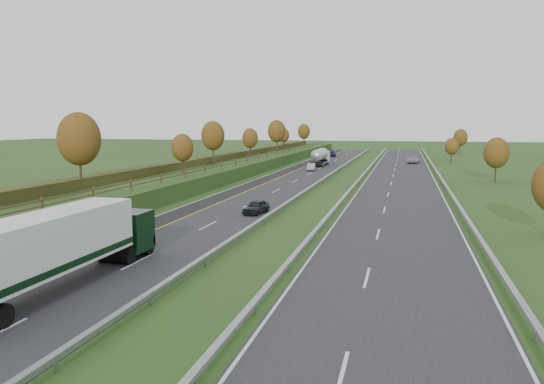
{
  "coord_description": "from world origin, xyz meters",
  "views": [
    {
      "loc": [
        17.11,
        -17.96,
        8.49
      ],
      "look_at": [
        5.16,
        29.47,
        2.2
      ],
      "focal_mm": 35.0,
      "sensor_mm": 36.0,
      "label": 1
    }
  ],
  "objects_px": {
    "car_dark_near": "(256,207)",
    "car_silver_mid": "(311,167)",
    "box_lorry": "(56,247)",
    "car_oncoming": "(413,160)",
    "road_tanker": "(320,156)",
    "car_small_far": "(331,154)"
  },
  "relations": [
    {
      "from": "road_tanker",
      "to": "car_oncoming",
      "type": "xyz_separation_m",
      "value": [
        18.65,
        11.07,
        -1.11
      ]
    },
    {
      "from": "road_tanker",
      "to": "car_silver_mid",
      "type": "height_order",
      "value": "road_tanker"
    },
    {
      "from": "car_small_far",
      "to": "car_oncoming",
      "type": "distance_m",
      "value": 27.68
    },
    {
      "from": "box_lorry",
      "to": "road_tanker",
      "type": "height_order",
      "value": "box_lorry"
    },
    {
      "from": "box_lorry",
      "to": "car_silver_mid",
      "type": "distance_m",
      "value": 72.65
    },
    {
      "from": "car_dark_near",
      "to": "car_oncoming",
      "type": "bearing_deg",
      "value": 85.43
    },
    {
      "from": "car_small_far",
      "to": "box_lorry",
      "type": "bearing_deg",
      "value": -94.16
    },
    {
      "from": "car_dark_near",
      "to": "car_silver_mid",
      "type": "distance_m",
      "value": 47.64
    },
    {
      "from": "box_lorry",
      "to": "car_oncoming",
      "type": "distance_m",
      "value": 98.13
    },
    {
      "from": "box_lorry",
      "to": "car_oncoming",
      "type": "relative_size",
      "value": 3.19
    },
    {
      "from": "car_small_far",
      "to": "car_oncoming",
      "type": "xyz_separation_m",
      "value": [
        20.44,
        -18.67,
        -0.08
      ]
    },
    {
      "from": "car_silver_mid",
      "to": "car_oncoming",
      "type": "height_order",
      "value": "car_oncoming"
    },
    {
      "from": "car_dark_near",
      "to": "car_oncoming",
      "type": "xyz_separation_m",
      "value": [
        15.32,
        71.24,
        0.06
      ]
    },
    {
      "from": "car_dark_near",
      "to": "car_small_far",
      "type": "bearing_deg",
      "value": 100.83
    },
    {
      "from": "car_oncoming",
      "to": "car_dark_near",
      "type": "bearing_deg",
      "value": 84.41
    },
    {
      "from": "car_silver_mid",
      "to": "car_small_far",
      "type": "distance_m",
      "value": 42.41
    },
    {
      "from": "car_oncoming",
      "to": "road_tanker",
      "type": "bearing_deg",
      "value": 37.23
    },
    {
      "from": "car_dark_near",
      "to": "car_oncoming",
      "type": "height_order",
      "value": "car_oncoming"
    },
    {
      "from": "car_dark_near",
      "to": "car_silver_mid",
      "type": "bearing_deg",
      "value": 101.22
    },
    {
      "from": "road_tanker",
      "to": "car_small_far",
      "type": "bearing_deg",
      "value": 93.43
    },
    {
      "from": "car_small_far",
      "to": "road_tanker",
      "type": "bearing_deg",
      "value": -91.59
    },
    {
      "from": "box_lorry",
      "to": "road_tanker",
      "type": "xyz_separation_m",
      "value": [
        0.05,
        85.26,
        -0.47
      ]
    }
  ]
}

